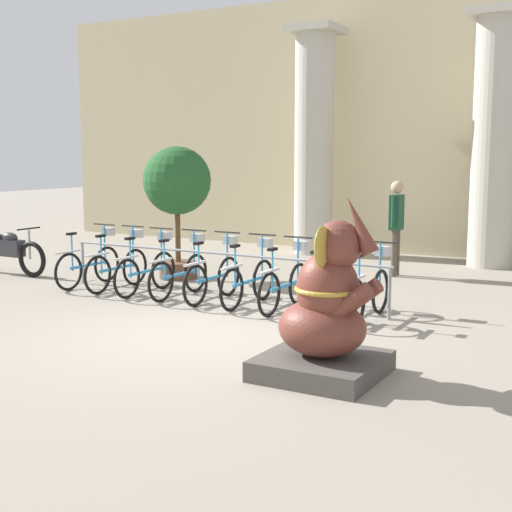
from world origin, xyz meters
The scene contains 18 objects.
ground_plane centered at (0.00, 0.00, 0.00)m, with size 60.00×60.00×0.00m, color gray.
building_facade centered at (0.00, 8.60, 3.00)m, with size 20.00×0.20×6.00m.
column_left centered at (-2.01, 7.60, 2.62)m, with size 1.13×1.13×5.16m.
column_right centered at (2.01, 7.60, 2.62)m, with size 1.13×1.13×5.16m.
bike_rack centered at (-1.06, 1.95, 0.64)m, with size 5.81×0.05×0.77m.
bicycle_0 centered at (-3.66, 1.85, 0.41)m, with size 0.48×1.62×1.07m.
bicycle_1 centered at (-3.01, 1.85, 0.41)m, with size 0.48×1.62×1.07m.
bicycle_2 centered at (-2.36, 1.81, 0.41)m, with size 0.48×1.62×1.07m.
bicycle_3 centered at (-1.71, 1.85, 0.41)m, with size 0.48×1.62×1.07m.
bicycle_4 centered at (-1.06, 1.85, 0.41)m, with size 0.48×1.62×1.07m.
bicycle_5 centered at (-0.41, 1.84, 0.41)m, with size 0.48×1.62×1.07m.
bicycle_6 centered at (0.25, 1.80, 0.41)m, with size 0.48×1.62×1.07m.
bicycle_7 centered at (0.90, 1.85, 0.41)m, with size 0.48×1.62×1.07m.
bicycle_8 centered at (1.55, 1.84, 0.41)m, with size 0.48×1.62×1.07m.
elephant_statue centered at (2.07, -0.83, 0.65)m, with size 1.22×1.22×1.93m.
motorcycle centered at (-5.90, 1.98, 0.46)m, with size 2.05×0.55×0.94m.
person_pedestrian centered at (0.69, 5.50, 1.10)m, with size 0.24×0.47×1.81m.
potted_tree centered at (-2.77, 3.27, 1.70)m, with size 1.26×1.26×2.45m.
Camera 1 is at (5.00, -7.48, 2.32)m, focal length 50.00 mm.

